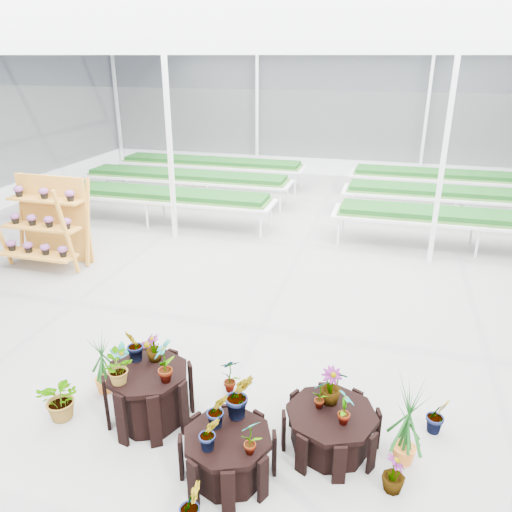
% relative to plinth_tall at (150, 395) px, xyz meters
% --- Properties ---
extents(ground_plane, '(24.00, 24.00, 0.00)m').
position_rel_plinth_tall_xyz_m(ground_plane, '(0.58, 2.23, -0.35)').
color(ground_plane, gray).
rests_on(ground_plane, ground).
extents(greenhouse_shell, '(18.00, 24.00, 4.50)m').
position_rel_plinth_tall_xyz_m(greenhouse_shell, '(0.58, 2.23, 1.90)').
color(greenhouse_shell, white).
rests_on(greenhouse_shell, ground).
extents(steel_frame, '(18.00, 24.00, 4.50)m').
position_rel_plinth_tall_xyz_m(steel_frame, '(0.58, 2.23, 1.90)').
color(steel_frame, silver).
rests_on(steel_frame, ground).
extents(nursery_benches, '(16.00, 7.00, 0.84)m').
position_rel_plinth_tall_xyz_m(nursery_benches, '(0.58, 9.43, 0.07)').
color(nursery_benches, silver).
rests_on(nursery_benches, ground).
extents(plinth_tall, '(1.21, 1.21, 0.70)m').
position_rel_plinth_tall_xyz_m(plinth_tall, '(0.00, 0.00, 0.00)').
color(plinth_tall, black).
rests_on(plinth_tall, ground).
extents(plinth_mid, '(1.25, 1.25, 0.52)m').
position_rel_plinth_tall_xyz_m(plinth_mid, '(1.20, -0.60, -0.09)').
color(plinth_mid, black).
rests_on(plinth_mid, ground).
extents(plinth_low, '(1.34, 1.34, 0.48)m').
position_rel_plinth_tall_xyz_m(plinth_low, '(2.20, 0.10, -0.11)').
color(plinth_low, black).
rests_on(plinth_low, ground).
extents(shelf_rack, '(1.79, 0.97, 1.87)m').
position_rel_plinth_tall_xyz_m(shelf_rack, '(-4.30, 3.86, 0.59)').
color(shelf_rack, '#B97A27').
rests_on(shelf_rack, ground).
extents(nursery_plants, '(4.89, 2.55, 1.25)m').
position_rel_plinth_tall_xyz_m(nursery_plants, '(0.80, 0.06, 0.15)').
color(nursery_plants, '#113F13').
rests_on(nursery_plants, ground).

